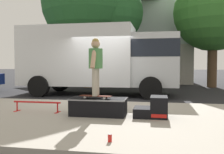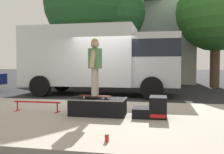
{
  "view_description": "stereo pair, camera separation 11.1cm",
  "coord_description": "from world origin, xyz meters",
  "px_view_note": "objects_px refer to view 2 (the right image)",
  "views": [
    {
      "loc": [
        2.25,
        -8.88,
        1.35
      ],
      "look_at": [
        0.95,
        -1.84,
        1.01
      ],
      "focal_mm": 40.43,
      "sensor_mm": 36.0,
      "label": 1
    },
    {
      "loc": [
        2.36,
        -8.86,
        1.35
      ],
      "look_at": [
        0.95,
        -1.84,
        1.01
      ],
      "focal_mm": 40.43,
      "sensor_mm": 36.0,
      "label": 2
    }
  ],
  "objects_px": {
    "skateboard": "(95,96)",
    "soda_can": "(107,138)",
    "grind_rail": "(37,104)",
    "skate_box": "(98,106)",
    "box_truck": "(101,57)",
    "kicker_ramp": "(153,109)",
    "street_tree_main": "(221,14)",
    "street_tree_neighbour": "(95,5)",
    "skater_kid": "(95,62)"
  },
  "relations": [
    {
      "from": "skateboard",
      "to": "street_tree_neighbour",
      "type": "height_order",
      "value": "street_tree_neighbour"
    },
    {
      "from": "skateboard",
      "to": "street_tree_main",
      "type": "height_order",
      "value": "street_tree_main"
    },
    {
      "from": "kicker_ramp",
      "to": "skater_kid",
      "type": "relative_size",
      "value": 0.56
    },
    {
      "from": "grind_rail",
      "to": "street_tree_neighbour",
      "type": "bearing_deg",
      "value": 94.69
    },
    {
      "from": "kicker_ramp",
      "to": "grind_rail",
      "type": "bearing_deg",
      "value": 177.41
    },
    {
      "from": "skate_box",
      "to": "grind_rail",
      "type": "distance_m",
      "value": 1.7
    },
    {
      "from": "grind_rail",
      "to": "skate_box",
      "type": "bearing_deg",
      "value": -4.6
    },
    {
      "from": "kicker_ramp",
      "to": "skater_kid",
      "type": "height_order",
      "value": "skater_kid"
    },
    {
      "from": "soda_can",
      "to": "kicker_ramp",
      "type": "bearing_deg",
      "value": 72.49
    },
    {
      "from": "skater_kid",
      "to": "soda_can",
      "type": "xyz_separation_m",
      "value": [
        0.74,
        -2.02,
        -1.24
      ]
    },
    {
      "from": "skate_box",
      "to": "soda_can",
      "type": "relative_size",
      "value": 10.75
    },
    {
      "from": "kicker_ramp",
      "to": "soda_can",
      "type": "relative_size",
      "value": 6.21
    },
    {
      "from": "grind_rail",
      "to": "skater_kid",
      "type": "distance_m",
      "value": 1.98
    },
    {
      "from": "soda_can",
      "to": "street_tree_main",
      "type": "xyz_separation_m",
      "value": [
        4.24,
        12.24,
        4.21
      ]
    },
    {
      "from": "grind_rail",
      "to": "skater_kid",
      "type": "xyz_separation_m",
      "value": [
        1.64,
        -0.19,
        1.1
      ]
    },
    {
      "from": "grind_rail",
      "to": "soda_can",
      "type": "relative_size",
      "value": 10.35
    },
    {
      "from": "street_tree_main",
      "to": "street_tree_neighbour",
      "type": "relative_size",
      "value": 0.88
    },
    {
      "from": "skate_box",
      "to": "kicker_ramp",
      "type": "bearing_deg",
      "value": -0.02
    },
    {
      "from": "grind_rail",
      "to": "street_tree_main",
      "type": "height_order",
      "value": "street_tree_main"
    },
    {
      "from": "skate_box",
      "to": "street_tree_neighbour",
      "type": "height_order",
      "value": "street_tree_neighbour"
    },
    {
      "from": "skateboard",
      "to": "soda_can",
      "type": "bearing_deg",
      "value": -69.93
    },
    {
      "from": "grind_rail",
      "to": "soda_can",
      "type": "height_order",
      "value": "grind_rail"
    },
    {
      "from": "kicker_ramp",
      "to": "street_tree_main",
      "type": "bearing_deg",
      "value": 70.56
    },
    {
      "from": "skateboard",
      "to": "box_truck",
      "type": "xyz_separation_m",
      "value": [
        -1.12,
        5.16,
        1.11
      ]
    },
    {
      "from": "skater_kid",
      "to": "kicker_ramp",
      "type": "bearing_deg",
      "value": 2.06
    },
    {
      "from": "box_truck",
      "to": "street_tree_neighbour",
      "type": "height_order",
      "value": "street_tree_neighbour"
    },
    {
      "from": "soda_can",
      "to": "box_truck",
      "type": "bearing_deg",
      "value": 104.53
    },
    {
      "from": "soda_can",
      "to": "skate_box",
      "type": "bearing_deg",
      "value": 108.13
    },
    {
      "from": "grind_rail",
      "to": "box_truck",
      "type": "distance_m",
      "value": 5.19
    },
    {
      "from": "skate_box",
      "to": "kicker_ramp",
      "type": "distance_m",
      "value": 1.33
    },
    {
      "from": "skate_box",
      "to": "grind_rail",
      "type": "bearing_deg",
      "value": 175.4
    },
    {
      "from": "kicker_ramp",
      "to": "skater_kid",
      "type": "xyz_separation_m",
      "value": [
        -1.39,
        -0.05,
        1.1
      ]
    },
    {
      "from": "skate_box",
      "to": "street_tree_main",
      "type": "relative_size",
      "value": 0.2
    },
    {
      "from": "street_tree_main",
      "to": "box_truck",
      "type": "bearing_deg",
      "value": -140.36
    },
    {
      "from": "grind_rail",
      "to": "box_truck",
      "type": "height_order",
      "value": "box_truck"
    },
    {
      "from": "skater_kid",
      "to": "soda_can",
      "type": "bearing_deg",
      "value": -69.93
    },
    {
      "from": "skate_box",
      "to": "grind_rail",
      "type": "xyz_separation_m",
      "value": [
        -1.7,
        0.14,
        -0.02
      ]
    },
    {
      "from": "skater_kid",
      "to": "street_tree_neighbour",
      "type": "distance_m",
      "value": 9.7
    },
    {
      "from": "skateboard",
      "to": "kicker_ramp",
      "type": "bearing_deg",
      "value": 2.06
    },
    {
      "from": "skateboard",
      "to": "soda_can",
      "type": "xyz_separation_m",
      "value": [
        0.74,
        -2.02,
        -0.41
      ]
    },
    {
      "from": "skate_box",
      "to": "box_truck",
      "type": "xyz_separation_m",
      "value": [
        -1.18,
        5.11,
        1.36
      ]
    },
    {
      "from": "kicker_ramp",
      "to": "street_tree_neighbour",
      "type": "height_order",
      "value": "street_tree_neighbour"
    },
    {
      "from": "kicker_ramp",
      "to": "street_tree_neighbour",
      "type": "xyz_separation_m",
      "value": [
        -3.73,
        8.7,
        4.57
      ]
    },
    {
      "from": "skater_kid",
      "to": "street_tree_main",
      "type": "distance_m",
      "value": 11.75
    },
    {
      "from": "street_tree_main",
      "to": "soda_can",
      "type": "bearing_deg",
      "value": -109.12
    },
    {
      "from": "grind_rail",
      "to": "soda_can",
      "type": "bearing_deg",
      "value": -42.89
    },
    {
      "from": "soda_can",
      "to": "box_truck",
      "type": "height_order",
      "value": "box_truck"
    },
    {
      "from": "street_tree_neighbour",
      "to": "skater_kid",
      "type": "bearing_deg",
      "value": -75.01
    },
    {
      "from": "grind_rail",
      "to": "kicker_ramp",
      "type": "bearing_deg",
      "value": -2.59
    },
    {
      "from": "skate_box",
      "to": "kicker_ramp",
      "type": "height_order",
      "value": "kicker_ramp"
    }
  ]
}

